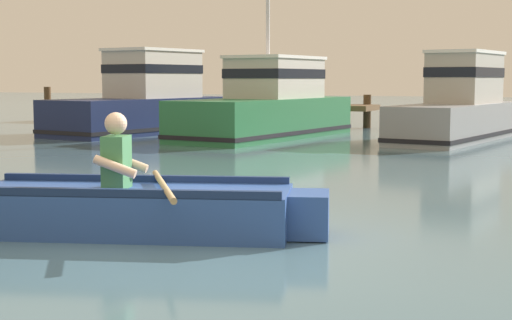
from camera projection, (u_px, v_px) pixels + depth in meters
The scene contains 6 objects.
ground_plane at pixel (196, 244), 7.11m from camera, with size 120.00×120.00×0.00m, color slate.
wooden_dock at pixel (195, 105), 25.38m from camera, with size 12.03×1.64×1.23m.
rowboat_with_person at pixel (139, 208), 7.59m from camera, with size 3.64×2.05×1.19m.
moored_boat_navy at pixel (145, 102), 21.63m from camera, with size 2.95×6.14×2.35m.
moored_boat_green at pixel (268, 107), 19.90m from camera, with size 2.74×6.30×4.22m.
moored_boat_grey at pixel (460, 107), 19.12m from camera, with size 2.42×5.96×2.21m.
Camera 1 is at (3.47, -6.09, 1.52)m, focal length 54.17 mm.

